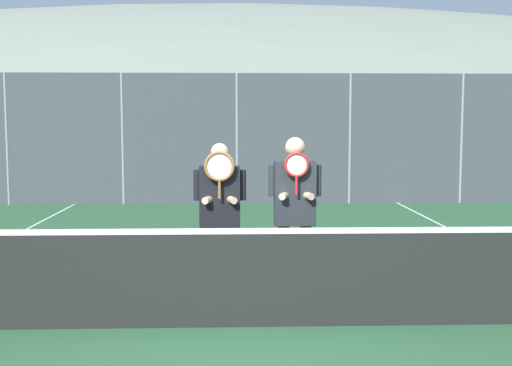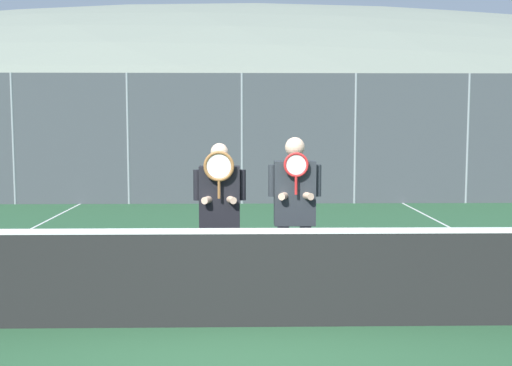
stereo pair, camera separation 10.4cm
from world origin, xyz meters
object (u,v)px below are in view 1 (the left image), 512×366
object	(u,v)px
player_center_left	(295,206)
car_left_of_center	(297,162)
player_leftmost	(220,210)
car_far_left	(108,161)
car_center	(485,163)

from	to	relation	value
player_center_left	car_left_of_center	world-z (taller)	player_center_left
player_leftmost	car_far_left	xyz separation A→B (m)	(-3.41, 11.21, -0.15)
car_center	car_left_of_center	bearing A→B (deg)	179.90
player_center_left	car_center	bearing A→B (deg)	59.39
car_left_of_center	car_center	size ratio (longest dim) A/B	1.15
car_center	player_leftmost	bearing A→B (deg)	-123.78
player_leftmost	car_far_left	world-z (taller)	player_leftmost
car_far_left	player_leftmost	bearing A→B (deg)	-73.06
car_far_left	car_center	bearing A→B (deg)	-2.05
car_far_left	car_left_of_center	size ratio (longest dim) A/B	0.88
player_leftmost	car_far_left	distance (m)	11.72
car_far_left	car_left_of_center	distance (m)	5.36
player_leftmost	car_far_left	size ratio (longest dim) A/B	0.43
player_center_left	car_far_left	bearing A→B (deg)	110.71
player_leftmost	player_center_left	size ratio (longest dim) A/B	0.96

